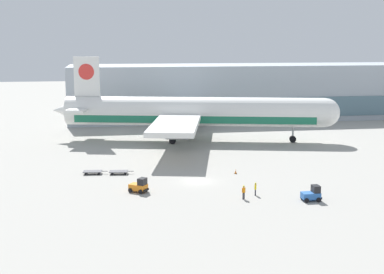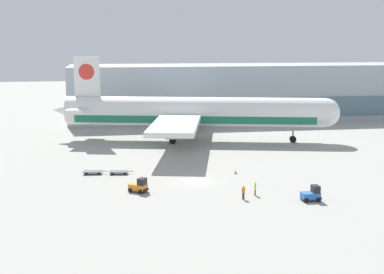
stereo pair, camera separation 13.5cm
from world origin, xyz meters
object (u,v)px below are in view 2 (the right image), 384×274
object	(u,v)px
airplane_main	(191,113)
traffic_cone_near	(236,171)
baggage_dolly_lead	(93,172)
ground_crew_far	(255,188)
baggage_tug_foreground	(139,186)
baggage_tug_mid	(312,194)
ground_crew_near	(243,191)
baggage_dolly_second	(119,172)

from	to	relation	value
airplane_main	traffic_cone_near	xyz separation A→B (m)	(2.78, -27.76, -5.48)
baggage_dolly_lead	ground_crew_far	size ratio (longest dim) A/B	2.14
baggage_tug_foreground	baggage_tug_mid	size ratio (longest dim) A/B	1.14
ground_crew_near	traffic_cone_near	xyz separation A→B (m)	(2.10, 13.24, -0.73)
baggage_tug_mid	ground_crew_far	distance (m)	7.35
baggage_tug_foreground	traffic_cone_near	xyz separation A→B (m)	(15.21, 7.90, -0.52)
ground_crew_near	baggage_tug_foreground	bearing A→B (deg)	130.54
airplane_main	baggage_dolly_lead	world-z (taller)	airplane_main
ground_crew_near	traffic_cone_near	world-z (taller)	ground_crew_near
baggage_tug_mid	traffic_cone_near	bearing A→B (deg)	112.36
baggage_tug_mid	ground_crew_far	bearing A→B (deg)	151.96
baggage_dolly_lead	ground_crew_near	size ratio (longest dim) A/B	2.04
baggage_dolly_second	airplane_main	bearing A→B (deg)	64.61
baggage_dolly_second	ground_crew_far	world-z (taller)	ground_crew_far
ground_crew_near	ground_crew_far	bearing A→B (deg)	9.25
baggage_tug_foreground	ground_crew_far	world-z (taller)	baggage_tug_foreground
airplane_main	baggage_dolly_lead	distance (m)	31.57
baggage_dolly_second	traffic_cone_near	distance (m)	17.93
baggage_tug_mid	baggage_dolly_lead	size ratio (longest dim) A/B	0.66
baggage_tug_mid	ground_crew_far	world-z (taller)	baggage_tug_mid
baggage_dolly_lead	traffic_cone_near	bearing A→B (deg)	-2.85
baggage_dolly_second	ground_crew_far	size ratio (longest dim) A/B	2.14
traffic_cone_near	ground_crew_far	bearing A→B (deg)	-90.67
airplane_main	traffic_cone_near	world-z (taller)	airplane_main
airplane_main	ground_crew_near	xyz separation A→B (m)	(0.67, -41.00, -4.75)
baggage_tug_mid	baggage_dolly_lead	distance (m)	33.53
baggage_tug_mid	baggage_dolly_lead	world-z (taller)	baggage_tug_mid
ground_crew_near	baggage_tug_mid	bearing A→B (deg)	-40.27
airplane_main	baggage_dolly_second	size ratio (longest dim) A/B	15.25
baggage_dolly_second	ground_crew_far	xyz separation A→B (m)	(17.62, -14.27, 0.64)
baggage_tug_foreground	traffic_cone_near	world-z (taller)	baggage_tug_foreground
traffic_cone_near	baggage_tug_mid	bearing A→B (deg)	-67.25
airplane_main	baggage_tug_foreground	bearing A→B (deg)	-96.57
baggage_tug_foreground	ground_crew_far	distance (m)	15.56
baggage_dolly_lead	ground_crew_far	bearing A→B (deg)	-29.32
baggage_dolly_lead	ground_crew_far	xyz separation A→B (m)	(21.59, -14.89, 0.64)
ground_crew_near	traffic_cone_near	distance (m)	13.43
baggage_dolly_second	ground_crew_far	bearing A→B (deg)	-33.73
baggage_dolly_lead	traffic_cone_near	distance (m)	21.94
ground_crew_near	traffic_cone_near	size ratio (longest dim) A/B	2.50
baggage_tug_mid	baggage_dolly_lead	xyz separation A→B (m)	(-28.09, 18.30, -0.49)
baggage_dolly_lead	ground_crew_near	xyz separation A→B (m)	(19.62, -16.34, 0.70)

